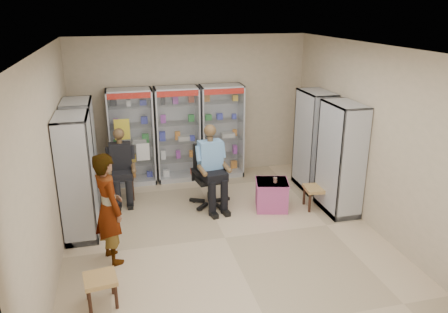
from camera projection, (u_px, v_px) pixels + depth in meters
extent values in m
plane|color=#C6AD89|center=(225.00, 238.00, 7.07)|extent=(6.00, 6.00, 0.00)
cube|color=#C1AC8F|center=(191.00, 107.00, 9.33)|extent=(5.00, 0.02, 3.00)
cube|color=#C1AC8F|center=(307.00, 254.00, 3.83)|extent=(5.00, 0.02, 3.00)
cube|color=#C1AC8F|center=(49.00, 164.00, 6.02)|extent=(0.02, 6.00, 3.00)
cube|color=#C1AC8F|center=(373.00, 139.00, 7.15)|extent=(0.02, 6.00, 3.00)
cube|color=white|center=(225.00, 48.00, 6.09)|extent=(5.00, 6.00, 0.02)
cube|color=#B6B8BE|center=(132.00, 137.00, 8.96)|extent=(0.90, 0.50, 2.00)
cube|color=#ACAEB4|center=(178.00, 134.00, 9.17)|extent=(0.90, 0.50, 2.00)
cube|color=#9DA0A4|center=(221.00, 131.00, 9.39)|extent=(0.90, 0.50, 2.00)
cube|color=#A7A9AE|center=(314.00, 141.00, 8.72)|extent=(0.90, 0.50, 2.00)
cube|color=silver|center=(341.00, 159.00, 7.71)|extent=(0.90, 0.50, 2.00)
cube|color=#AAACB1|center=(82.00, 155.00, 7.89)|extent=(0.90, 0.50, 2.00)
cube|color=silver|center=(77.00, 177.00, 6.88)|extent=(0.90, 0.50, 2.00)
cube|color=#322013|center=(122.00, 175.00, 8.40)|extent=(0.42, 0.42, 0.94)
cube|color=black|center=(210.00, 176.00, 8.09)|extent=(0.72, 0.72, 1.16)
cube|color=#A34185|center=(272.00, 195.00, 8.02)|extent=(0.67, 0.66, 0.54)
cylinder|color=#622A08|center=(275.00, 180.00, 7.87)|extent=(0.07, 0.07, 0.10)
cube|color=#AF764A|center=(316.00, 197.00, 8.07)|extent=(0.46, 0.46, 0.41)
cube|color=#996540|center=(101.00, 290.00, 5.45)|extent=(0.44, 0.44, 0.39)
imported|color=gray|center=(109.00, 208.00, 6.21)|extent=(0.59, 0.71, 1.66)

